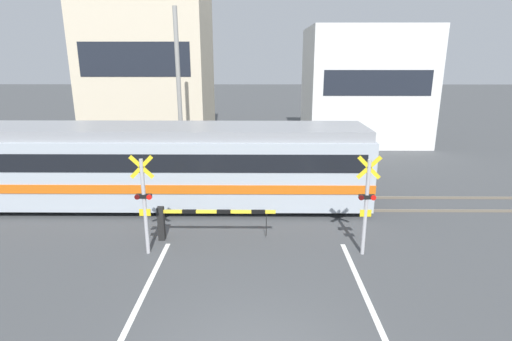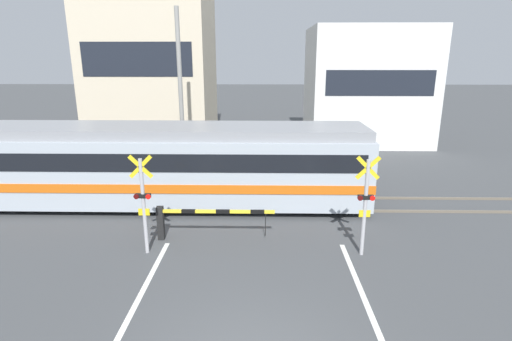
{
  "view_description": "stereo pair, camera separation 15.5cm",
  "coord_description": "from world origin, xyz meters",
  "px_view_note": "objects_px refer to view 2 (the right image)",
  "views": [
    {
      "loc": [
        0.11,
        -6.1,
        5.55
      ],
      "look_at": [
        0.0,
        7.77,
        1.6
      ],
      "focal_mm": 28.0,
      "sensor_mm": 36.0,
      "label": 1
    },
    {
      "loc": [
        0.27,
        -6.09,
        5.55
      ],
      "look_at": [
        0.0,
        7.77,
        1.6
      ],
      "focal_mm": 28.0,
      "sensor_mm": 36.0,
      "label": 2
    }
  ],
  "objects_px": {
    "crossing_signal_right": "(365,202)",
    "pedestrian": "(270,152)",
    "commuter_train": "(142,163)",
    "crossing_barrier_far": "(302,166)",
    "crossing_signal_left": "(143,200)",
    "crossing_barrier_near": "(190,217)"
  },
  "relations": [
    {
      "from": "crossing_barrier_near",
      "to": "commuter_train",
      "type": "bearing_deg",
      "value": 126.58
    },
    {
      "from": "commuter_train",
      "to": "pedestrian",
      "type": "height_order",
      "value": "commuter_train"
    },
    {
      "from": "commuter_train",
      "to": "pedestrian",
      "type": "relative_size",
      "value": 10.11
    },
    {
      "from": "crossing_signal_right",
      "to": "pedestrian",
      "type": "relative_size",
      "value": 1.75
    },
    {
      "from": "crossing_barrier_near",
      "to": "pedestrian",
      "type": "relative_size",
      "value": 2.17
    },
    {
      "from": "crossing_signal_right",
      "to": "pedestrian",
      "type": "height_order",
      "value": "crossing_signal_right"
    },
    {
      "from": "commuter_train",
      "to": "crossing_signal_left",
      "type": "bearing_deg",
      "value": -73.28
    },
    {
      "from": "crossing_signal_left",
      "to": "crossing_signal_right",
      "type": "xyz_separation_m",
      "value": [
        6.28,
        0.0,
        0.0
      ]
    },
    {
      "from": "commuter_train",
      "to": "crossing_barrier_near",
      "type": "bearing_deg",
      "value": -53.42
    },
    {
      "from": "crossing_barrier_near",
      "to": "crossing_signal_left",
      "type": "bearing_deg",
      "value": -141.3
    },
    {
      "from": "pedestrian",
      "to": "crossing_signal_right",
      "type": "bearing_deg",
      "value": -73.88
    },
    {
      "from": "commuter_train",
      "to": "crossing_signal_right",
      "type": "distance_m",
      "value": 8.52
    },
    {
      "from": "crossing_barrier_far",
      "to": "pedestrian",
      "type": "relative_size",
      "value": 2.17
    },
    {
      "from": "commuter_train",
      "to": "pedestrian",
      "type": "bearing_deg",
      "value": 44.2
    },
    {
      "from": "crossing_signal_left",
      "to": "crossing_signal_right",
      "type": "height_order",
      "value": "same"
    },
    {
      "from": "crossing_barrier_near",
      "to": "crossing_signal_left",
      "type": "relative_size",
      "value": 1.24
    },
    {
      "from": "crossing_signal_left",
      "to": "commuter_train",
      "type": "bearing_deg",
      "value": 106.72
    },
    {
      "from": "crossing_signal_right",
      "to": "pedestrian",
      "type": "distance_m",
      "value": 9.24
    },
    {
      "from": "crossing_barrier_near",
      "to": "crossing_signal_right",
      "type": "distance_m",
      "value": 5.31
    },
    {
      "from": "crossing_barrier_far",
      "to": "pedestrian",
      "type": "height_order",
      "value": "pedestrian"
    },
    {
      "from": "commuter_train",
      "to": "crossing_barrier_far",
      "type": "bearing_deg",
      "value": 25.21
    },
    {
      "from": "crossing_barrier_far",
      "to": "crossing_signal_right",
      "type": "xyz_separation_m",
      "value": [
        1.12,
        -7.05,
        0.89
      ]
    }
  ]
}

